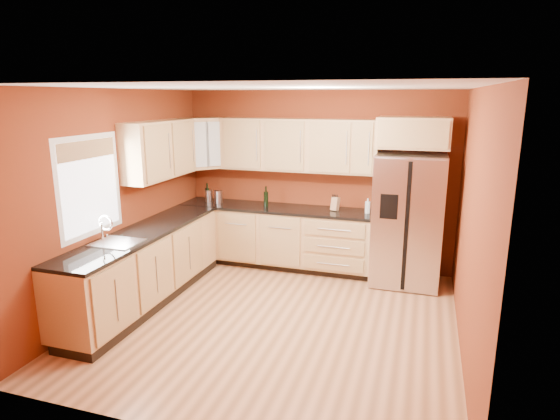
{
  "coord_description": "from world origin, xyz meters",
  "views": [
    {
      "loc": [
        1.54,
        -4.7,
        2.51
      ],
      "look_at": [
        -0.23,
        0.9,
        1.08
      ],
      "focal_mm": 30.0,
      "sensor_mm": 36.0,
      "label": 1
    }
  ],
  "objects_px": {
    "refrigerator": "(407,220)",
    "knife_block": "(335,204)",
    "canister_left": "(218,197)",
    "wine_bottle_a": "(266,196)",
    "soap_dispenser": "(368,206)"
  },
  "relations": [
    {
      "from": "refrigerator",
      "to": "wine_bottle_a",
      "type": "relative_size",
      "value": 5.89
    },
    {
      "from": "canister_left",
      "to": "knife_block",
      "type": "xyz_separation_m",
      "value": [
        1.79,
        0.07,
        -0.0
      ]
    },
    {
      "from": "canister_left",
      "to": "knife_block",
      "type": "height_order",
      "value": "canister_left"
    },
    {
      "from": "refrigerator",
      "to": "soap_dispenser",
      "type": "relative_size",
      "value": 8.43
    },
    {
      "from": "refrigerator",
      "to": "soap_dispenser",
      "type": "height_order",
      "value": "refrigerator"
    },
    {
      "from": "refrigerator",
      "to": "soap_dispenser",
      "type": "distance_m",
      "value": 0.57
    },
    {
      "from": "refrigerator",
      "to": "knife_block",
      "type": "distance_m",
      "value": 1.03
    },
    {
      "from": "canister_left",
      "to": "wine_bottle_a",
      "type": "bearing_deg",
      "value": 1.51
    },
    {
      "from": "knife_block",
      "to": "soap_dispenser",
      "type": "relative_size",
      "value": 0.91
    },
    {
      "from": "canister_left",
      "to": "knife_block",
      "type": "relative_size",
      "value": 1.01
    },
    {
      "from": "refrigerator",
      "to": "canister_left",
      "type": "bearing_deg",
      "value": 179.08
    },
    {
      "from": "refrigerator",
      "to": "soap_dispenser",
      "type": "bearing_deg",
      "value": 170.65
    },
    {
      "from": "refrigerator",
      "to": "knife_block",
      "type": "bearing_deg",
      "value": 173.25
    },
    {
      "from": "refrigerator",
      "to": "knife_block",
      "type": "xyz_separation_m",
      "value": [
        -1.01,
        0.12,
        0.13
      ]
    },
    {
      "from": "refrigerator",
      "to": "canister_left",
      "type": "height_order",
      "value": "refrigerator"
    }
  ]
}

